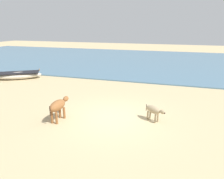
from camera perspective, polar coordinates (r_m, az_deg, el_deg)
ground at (r=9.91m, az=0.15°, el=-7.52°), size 80.00×80.00×0.00m
sea_water at (r=25.46m, az=10.99°, el=7.47°), size 60.00×20.00×0.08m
fishing_boat_0 at (r=18.32m, az=-23.77°, el=3.52°), size 3.54×2.79×0.75m
cow_adult_brown at (r=9.68m, az=-14.22°, el=-4.27°), size 0.47×1.48×0.95m
calf_far_dun at (r=9.57m, az=11.13°, el=-5.48°), size 0.97×0.79×0.70m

